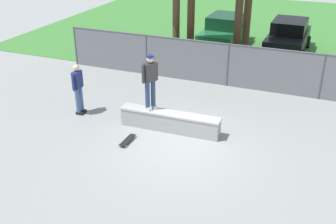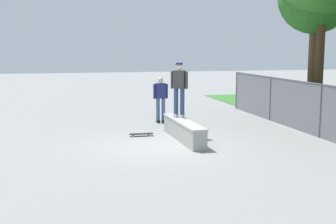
# 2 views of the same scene
# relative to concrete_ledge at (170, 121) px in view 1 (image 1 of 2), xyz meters

# --- Properties ---
(ground_plane) EXTENTS (80.00, 80.00, 0.00)m
(ground_plane) POSITION_rel_concrete_ledge_xyz_m (0.74, -0.96, -0.32)
(ground_plane) COLOR gray
(grass_strip) EXTENTS (26.52, 20.00, 0.02)m
(grass_strip) POSITION_rel_concrete_ledge_xyz_m (0.74, 14.80, -0.31)
(grass_strip) COLOR #3D7A33
(grass_strip) RESTS_ON ground
(concrete_ledge) EXTENTS (3.36, 0.57, 0.64)m
(concrete_ledge) POSITION_rel_concrete_ledge_xyz_m (0.00, 0.00, 0.00)
(concrete_ledge) COLOR #999993
(concrete_ledge) RESTS_ON ground
(skateboarder) EXTENTS (0.42, 0.52, 1.84)m
(skateboarder) POSITION_rel_concrete_ledge_xyz_m (-0.70, 0.04, 1.35)
(skateboarder) COLOR beige
(skateboarder) RESTS_ON concrete_ledge
(skateboard) EXTENTS (0.21, 0.80, 0.09)m
(skateboard) POSITION_rel_concrete_ledge_xyz_m (-0.93, -1.23, -0.25)
(skateboard) COLOR black
(skateboard) RESTS_ON ground
(chainlink_fence) EXTENTS (14.59, 0.07, 1.80)m
(chainlink_fence) POSITION_rel_concrete_ledge_xyz_m (0.74, 4.50, 0.66)
(chainlink_fence) COLOR #4C4C51
(chainlink_fence) RESTS_ON ground
(car_green) EXTENTS (2.09, 4.24, 1.66)m
(car_green) POSITION_rel_concrete_ledge_xyz_m (-0.85, 9.97, 0.52)
(car_green) COLOR #1E6638
(car_green) RESTS_ON ground
(car_black) EXTENTS (2.09, 4.24, 1.66)m
(car_black) POSITION_rel_concrete_ledge_xyz_m (2.43, 10.09, 0.52)
(car_black) COLOR black
(car_black) RESTS_ON ground
(bystander) EXTENTS (0.28, 0.60, 1.82)m
(bystander) POSITION_rel_concrete_ledge_xyz_m (-3.44, 0.01, 0.68)
(bystander) COLOR black
(bystander) RESTS_ON ground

